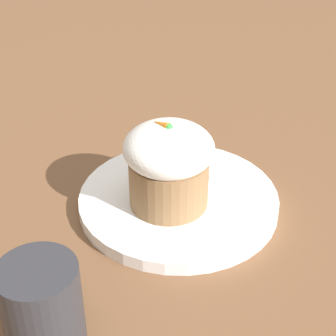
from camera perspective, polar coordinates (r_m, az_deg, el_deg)
name	(u,v)px	position (r m, az deg, el deg)	size (l,w,h in m)	color
ground_plane	(178,206)	(0.67, 1.07, -3.86)	(4.00, 4.00, 0.00)	brown
dessert_plate	(179,201)	(0.66, 1.07, -3.33)	(0.23, 0.23, 0.02)	white
carrot_cake	(168,164)	(0.62, 0.00, 0.46)	(0.10, 0.10, 0.10)	olive
spoon	(192,184)	(0.67, 2.47, -1.59)	(0.07, 0.12, 0.01)	#B7B7BC
coffee_cup	(41,306)	(0.50, -12.78, -13.52)	(0.10, 0.07, 0.09)	#2D2D33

